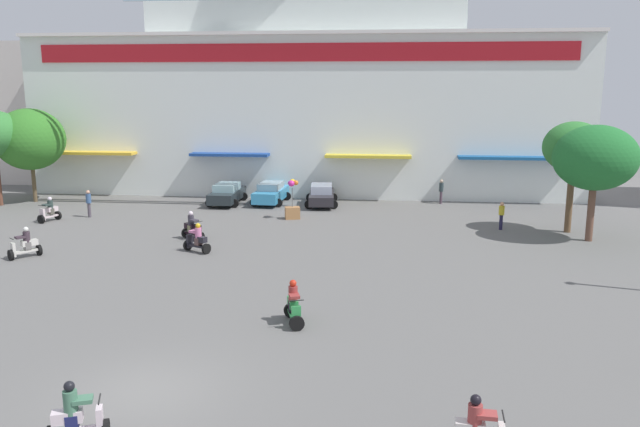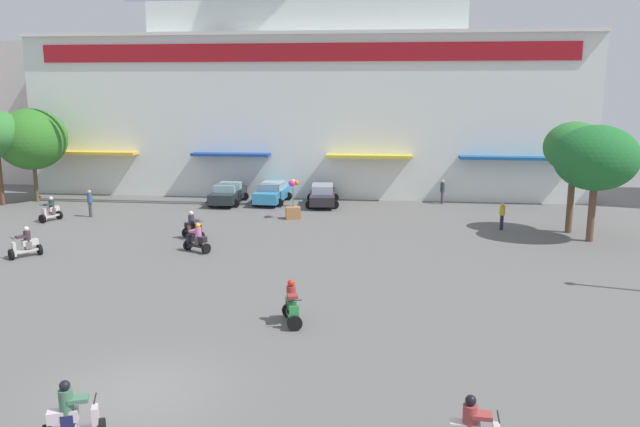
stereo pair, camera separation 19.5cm
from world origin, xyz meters
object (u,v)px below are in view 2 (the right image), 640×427
at_px(pedestrian_0, 442,190).
at_px(scooter_rider_7, 26,245).
at_px(pedestrian_1, 90,201).
at_px(pedestrian_2, 502,214).
at_px(plaza_tree_1, 575,148).
at_px(parked_car_1, 272,193).
at_px(scooter_rider_1, 51,211).
at_px(plaza_tree_2, 32,139).
at_px(scooter_rider_5, 72,417).
at_px(scooter_rider_3, 193,228).
at_px(plaza_tree_3, 596,158).
at_px(parked_car_2, 323,195).
at_px(parked_car_0, 228,193).
at_px(scooter_rider_2, 292,306).
at_px(scooter_rider_8, 197,240).
at_px(balloon_vendor_cart, 293,204).

bearing_deg(pedestrian_0, scooter_rider_7, -141.75).
distance_m(pedestrian_1, pedestrian_2, 25.21).
bearing_deg(pedestrian_0, plaza_tree_1, -51.45).
bearing_deg(parked_car_1, pedestrian_0, 5.54).
bearing_deg(scooter_rider_1, plaza_tree_1, 0.94).
xyz_separation_m(plaza_tree_2, scooter_rider_5, (18.11, -29.29, -3.80)).
distance_m(scooter_rider_3, pedestrian_0, 18.60).
bearing_deg(scooter_rider_7, scooter_rider_3, 32.98).
height_order(plaza_tree_1, scooter_rider_7, plaza_tree_1).
xyz_separation_m(plaza_tree_3, scooter_rider_3, (-21.15, -2.02, -3.80)).
bearing_deg(parked_car_2, scooter_rider_3, -118.83).
xyz_separation_m(scooter_rider_3, scooter_rider_7, (-6.87, -4.46, -0.02)).
distance_m(plaza_tree_1, parked_car_0, 22.68).
xyz_separation_m(parked_car_1, scooter_rider_1, (-12.31, -7.44, -0.12)).
xyz_separation_m(scooter_rider_7, pedestrian_0, (21.00, 16.55, 0.38)).
bearing_deg(scooter_rider_2, plaza_tree_2, 135.82).
relative_size(parked_car_0, scooter_rider_1, 2.96).
xyz_separation_m(plaza_tree_3, pedestrian_0, (-7.02, 10.08, -3.43)).
xyz_separation_m(plaza_tree_1, scooter_rider_2, (-13.31, -15.56, -4.14)).
relative_size(parked_car_0, scooter_rider_2, 2.87).
relative_size(plaza_tree_1, scooter_rider_3, 4.03).
relative_size(scooter_rider_2, scooter_rider_7, 1.04).
height_order(parked_car_0, pedestrian_1, pedestrian_1).
bearing_deg(scooter_rider_1, parked_car_0, 36.69).
bearing_deg(parked_car_0, scooter_rider_8, -81.89).
relative_size(plaza_tree_1, scooter_rider_7, 4.14).
distance_m(parked_car_0, pedestrian_2, 18.78).
bearing_deg(balloon_vendor_cart, pedestrian_0, 32.92).
xyz_separation_m(parked_car_0, scooter_rider_3, (0.80, -10.42, -0.10)).
height_order(parked_car_2, scooter_rider_8, scooter_rider_8).
xyz_separation_m(pedestrian_0, pedestrian_1, (-22.40, -7.10, -0.01)).
relative_size(plaza_tree_1, scooter_rider_8, 4.11).
height_order(plaza_tree_1, scooter_rider_3, plaza_tree_1).
xyz_separation_m(plaza_tree_2, scooter_rider_7, (7.80, -14.22, -3.83)).
distance_m(scooter_rider_3, balloon_vendor_cart, 7.44).
bearing_deg(parked_car_1, scooter_rider_1, -148.85).
bearing_deg(scooter_rider_2, parked_car_2, 93.65).
relative_size(plaza_tree_1, balloon_vendor_cart, 2.51).
bearing_deg(parked_car_0, parked_car_2, 1.79).
distance_m(scooter_rider_2, pedestrian_0, 24.62).
bearing_deg(pedestrian_1, scooter_rider_8, -39.01).
bearing_deg(scooter_rider_3, plaza_tree_2, 146.36).
xyz_separation_m(scooter_rider_3, pedestrian_2, (16.93, 4.23, 0.30)).
bearing_deg(scooter_rider_5, parked_car_1, 92.28).
bearing_deg(scooter_rider_2, scooter_rider_3, 122.17).
relative_size(scooter_rider_2, scooter_rider_5, 0.99).
bearing_deg(pedestrian_1, parked_car_0, 35.98).
distance_m(scooter_rider_2, pedestrian_1, 22.70).
xyz_separation_m(scooter_rider_1, scooter_rider_3, (10.08, -3.50, 0.00)).
relative_size(scooter_rider_7, scooter_rider_8, 0.99).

